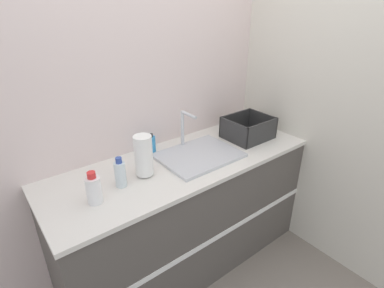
{
  "coord_description": "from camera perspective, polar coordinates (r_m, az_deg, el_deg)",
  "views": [
    {
      "loc": [
        -1.07,
        -1.13,
        1.9
      ],
      "look_at": [
        0.04,
        0.3,
        1.03
      ],
      "focal_mm": 28.0,
      "sensor_mm": 36.0,
      "label": 1
    }
  ],
  "objects": [
    {
      "name": "ground_plane",
      "position": [
        2.45,
        3.81,
        -25.12
      ],
      "size": [
        12.0,
        12.0,
        0.0
      ],
      "primitive_type": "plane",
      "color": "slate"
    },
    {
      "name": "wall_back",
      "position": [
        2.19,
        -7.38,
        9.63
      ],
      "size": [
        4.28,
        0.06,
        2.6
      ],
      "color": "silver",
      "rests_on": "ground_plane"
    },
    {
      "name": "wall_right",
      "position": [
        2.57,
        16.29,
        11.24
      ],
      "size": [
        0.06,
        2.66,
        2.6
      ],
      "color": "beige",
      "rests_on": "ground_plane"
    },
    {
      "name": "counter_cabinet",
      "position": [
        2.31,
        -1.41,
        -12.94
      ],
      "size": [
        1.9,
        0.68,
        0.91
      ],
      "color": "#514C47",
      "rests_on": "ground_plane"
    },
    {
      "name": "sink",
      "position": [
        2.1,
        1.2,
        -1.87
      ],
      "size": [
        0.54,
        0.42,
        0.29
      ],
      "color": "silver",
      "rests_on": "counter_cabinet"
    },
    {
      "name": "paper_towel_roll",
      "position": [
        1.85,
        -9.2,
        -2.23
      ],
      "size": [
        0.11,
        0.11,
        0.27
      ],
      "color": "#4C4C51",
      "rests_on": "counter_cabinet"
    },
    {
      "name": "dish_rack",
      "position": [
        2.41,
        10.59,
        2.61
      ],
      "size": [
        0.34,
        0.3,
        0.17
      ],
      "color": "#2D2D2D",
      "rests_on": "counter_cabinet"
    },
    {
      "name": "bottle_white_spray",
      "position": [
        1.69,
        -18.21,
        -8.19
      ],
      "size": [
        0.08,
        0.08,
        0.19
      ],
      "color": "white",
      "rests_on": "counter_cabinet"
    },
    {
      "name": "bottle_clear",
      "position": [
        1.79,
        -13.51,
        -5.5
      ],
      "size": [
        0.07,
        0.07,
        0.19
      ],
      "color": "silver",
      "rests_on": "counter_cabinet"
    },
    {
      "name": "soap_dispenser",
      "position": [
        2.14,
        -7.7,
        -0.11
      ],
      "size": [
        0.06,
        0.06,
        0.15
      ],
      "color": "#338CCC",
      "rests_on": "counter_cabinet"
    }
  ]
}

